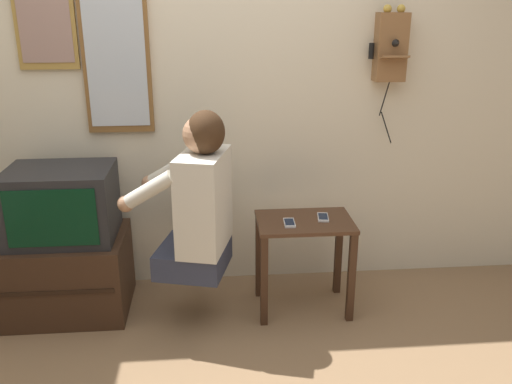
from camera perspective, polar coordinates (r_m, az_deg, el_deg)
The scene contains 10 objects.
wall_back at distance 3.28m, azimuth -5.39°, elevation 11.31°, with size 6.80×0.05×2.55m.
side_table at distance 3.14m, azimuth 5.08°, elevation -5.23°, with size 0.54×0.37×0.56m.
person at distance 2.89m, azimuth -6.04°, elevation -0.89°, with size 0.60×0.52×0.89m.
tv_stand at distance 3.38m, azimuth -19.17°, elevation -8.11°, with size 0.69×0.53×0.46m.
television at distance 3.21m, azimuth -19.77°, elevation -1.17°, with size 0.57×0.44×0.41m.
wall_phone_antique at distance 3.35m, azimuth 13.99°, elevation 14.63°, with size 0.22×0.18×0.80m.
framed_picture at distance 3.33m, azimuth -21.38°, elevation 16.66°, with size 0.33×0.03×0.55m.
wall_mirror at distance 3.27m, azimuth -14.45°, elevation 12.89°, with size 0.38×0.03×0.78m.
cell_phone_held at distance 3.03m, azimuth 3.53°, elevation -3.25°, with size 0.07×0.13×0.01m.
cell_phone_spare at distance 3.12m, azimuth 7.06°, elevation -2.65°, with size 0.08×0.13×0.01m.
Camera 1 is at (0.02, -2.08, 1.74)m, focal length 38.00 mm.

